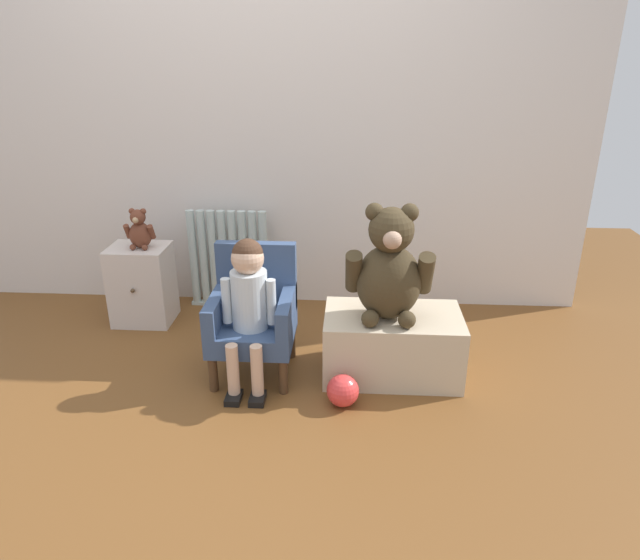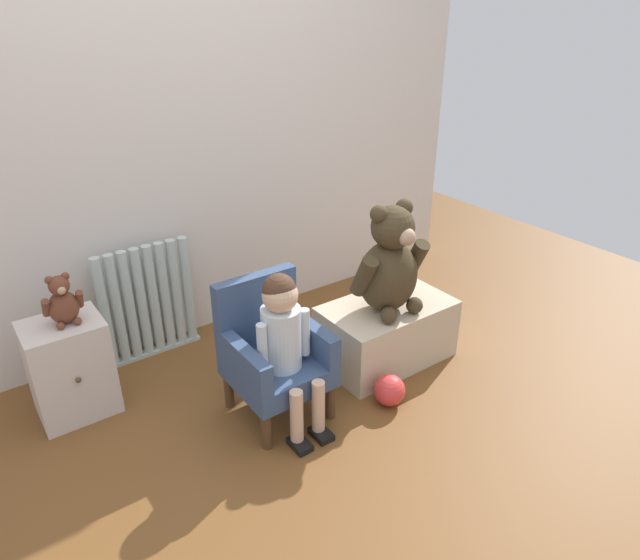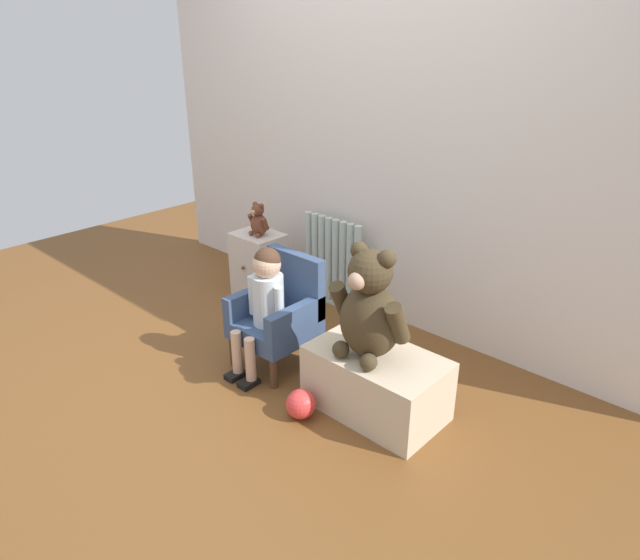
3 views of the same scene
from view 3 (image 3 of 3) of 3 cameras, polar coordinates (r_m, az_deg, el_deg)
ground_plane at (r=3.12m, az=-10.05°, el=-10.49°), size 6.00×6.00×0.00m
back_wall at (r=3.53m, az=5.68°, el=14.96°), size 3.80×0.05×2.40m
radiator at (r=3.83m, az=1.21°, el=1.79°), size 0.50×0.05×0.61m
small_dresser at (r=3.99m, az=-6.11°, el=1.51°), size 0.33×0.29×0.46m
child_armchair at (r=3.16m, az=-4.01°, el=-3.32°), size 0.39×0.40×0.62m
child_figure at (r=3.03m, az=-5.56°, el=-1.37°), size 0.25×0.35×0.71m
low_bench at (r=2.84m, az=5.63°, el=-10.18°), size 0.66×0.39×0.32m
large_teddy_bear at (r=2.63m, az=4.99°, el=-2.94°), size 0.40×0.28×0.55m
small_teddy_bear at (r=3.85m, az=-6.16°, el=5.88°), size 0.17×0.12×0.23m
toy_ball at (r=2.83m, az=-1.93°, el=-12.29°), size 0.15×0.15×0.15m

